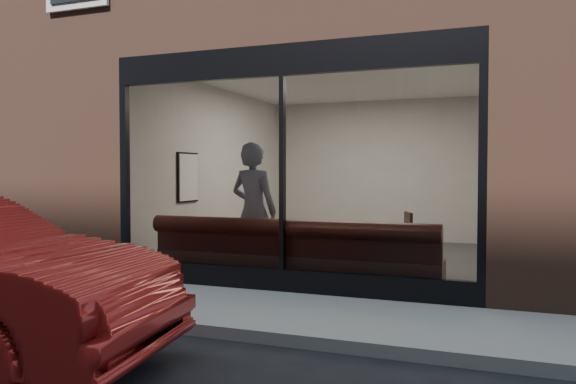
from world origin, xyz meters
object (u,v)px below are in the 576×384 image
at_px(cafe_table_right, 369,226).
at_px(person, 254,211).
at_px(banquette, 293,270).
at_px(cafe_chair_left, 238,247).
at_px(cafe_chair_right, 396,258).
at_px(cafe_table_left, 246,226).

bearing_deg(cafe_table_right, person, -143.68).
xyz_separation_m(banquette, person, (-0.68, 0.20, 0.77)).
bearing_deg(person, cafe_chair_left, -47.14).
distance_m(person, cafe_chair_left, 1.97).
distance_m(banquette, cafe_chair_right, 1.83).
distance_m(banquette, cafe_table_left, 1.28).
height_order(person, cafe_chair_left, person).
xyz_separation_m(cafe_table_left, cafe_table_right, (1.77, 0.66, 0.00)).
xyz_separation_m(cafe_table_left, cafe_chair_left, (-0.68, 1.11, -0.50)).
distance_m(banquette, cafe_chair_left, 2.41).
xyz_separation_m(cafe_table_left, cafe_chair_right, (2.15, 0.81, -0.50)).
distance_m(cafe_table_left, cafe_table_right, 1.89).
height_order(cafe_table_left, cafe_chair_left, cafe_table_left).
bearing_deg(cafe_chair_right, banquette, 29.53).
relative_size(person, cafe_chair_left, 4.30).
relative_size(banquette, cafe_table_right, 6.26).
bearing_deg(person, banquette, 173.11).
xyz_separation_m(banquette, cafe_table_right, (0.77, 1.27, 0.52)).
distance_m(cafe_table_left, cafe_chair_right, 2.35).
height_order(cafe_table_right, cafe_chair_right, cafe_table_right).
bearing_deg(cafe_table_left, cafe_table_right, 20.29).
relative_size(person, cafe_table_right, 3.11).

